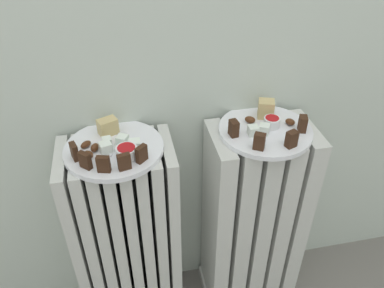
# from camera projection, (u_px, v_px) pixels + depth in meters

# --- Properties ---
(radiator_left) EXTENTS (0.28, 0.18, 0.64)m
(radiator_left) POSITION_uv_depth(u_px,v_px,m) (128.00, 243.00, 1.09)
(radiator_left) COLOR silver
(radiator_left) RESTS_ON ground_plane
(radiator_right) EXTENTS (0.28, 0.18, 0.64)m
(radiator_right) POSITION_uv_depth(u_px,v_px,m) (253.00, 223.00, 1.15)
(radiator_right) COLOR silver
(radiator_right) RESTS_ON ground_plane
(plate_left) EXTENTS (0.23, 0.23, 0.01)m
(plate_left) POSITION_uv_depth(u_px,v_px,m) (114.00, 149.00, 0.90)
(plate_left) COLOR white
(plate_left) RESTS_ON radiator_left
(plate_right) EXTENTS (0.23, 0.23, 0.01)m
(plate_right) POSITION_uv_depth(u_px,v_px,m) (265.00, 131.00, 0.96)
(plate_right) COLOR white
(plate_right) RESTS_ON radiator_right
(dark_cake_slice_left_0) EXTENTS (0.02, 0.03, 0.04)m
(dark_cake_slice_left_0) POSITION_uv_depth(u_px,v_px,m) (74.00, 152.00, 0.84)
(dark_cake_slice_left_0) COLOR #382114
(dark_cake_slice_left_0) RESTS_ON plate_left
(dark_cake_slice_left_1) EXTENTS (0.03, 0.03, 0.04)m
(dark_cake_slice_left_1) POSITION_uv_depth(u_px,v_px,m) (85.00, 160.00, 0.82)
(dark_cake_slice_left_1) COLOR #382114
(dark_cake_slice_left_1) RESTS_ON plate_left
(dark_cake_slice_left_2) EXTENTS (0.03, 0.02, 0.04)m
(dark_cake_slice_left_2) POSITION_uv_depth(u_px,v_px,m) (103.00, 164.00, 0.81)
(dark_cake_slice_left_2) COLOR #382114
(dark_cake_slice_left_2) RESTS_ON plate_left
(dark_cake_slice_left_3) EXTENTS (0.03, 0.02, 0.04)m
(dark_cake_slice_left_3) POSITION_uv_depth(u_px,v_px,m) (124.00, 162.00, 0.82)
(dark_cake_slice_left_3) COLOR #382114
(dark_cake_slice_left_3) RESTS_ON plate_left
(dark_cake_slice_left_4) EXTENTS (0.03, 0.03, 0.04)m
(dark_cake_slice_left_4) POSITION_uv_depth(u_px,v_px,m) (141.00, 154.00, 0.84)
(dark_cake_slice_left_4) COLOR #382114
(dark_cake_slice_left_4) RESTS_ON plate_left
(marble_cake_slice_left_0) EXTENTS (0.05, 0.04, 0.04)m
(marble_cake_slice_left_0) POSITION_uv_depth(u_px,v_px,m) (108.00, 127.00, 0.92)
(marble_cake_slice_left_0) COLOR tan
(marble_cake_slice_left_0) RESTS_ON plate_left
(turkish_delight_left_0) EXTENTS (0.03, 0.03, 0.03)m
(turkish_delight_left_0) POSITION_uv_depth(u_px,v_px,m) (106.00, 148.00, 0.87)
(turkish_delight_left_0) COLOR white
(turkish_delight_left_0) RESTS_ON plate_left
(turkish_delight_left_1) EXTENTS (0.03, 0.03, 0.02)m
(turkish_delight_left_1) POSITION_uv_depth(u_px,v_px,m) (123.00, 140.00, 0.89)
(turkish_delight_left_1) COLOR white
(turkish_delight_left_1) RESTS_ON plate_left
(turkish_delight_left_2) EXTENTS (0.03, 0.03, 0.03)m
(turkish_delight_left_2) POSITION_uv_depth(u_px,v_px,m) (135.00, 145.00, 0.87)
(turkish_delight_left_2) COLOR white
(turkish_delight_left_2) RESTS_ON plate_left
(turkish_delight_left_3) EXTENTS (0.02, 0.02, 0.02)m
(turkish_delight_left_3) POSITION_uv_depth(u_px,v_px,m) (107.00, 142.00, 0.89)
(turkish_delight_left_3) COLOR white
(turkish_delight_left_3) RESTS_ON plate_left
(medjool_date_left_0) EXTENTS (0.03, 0.03, 0.01)m
(medjool_date_left_0) POSITION_uv_depth(u_px,v_px,m) (86.00, 144.00, 0.89)
(medjool_date_left_0) COLOR #4C2814
(medjool_date_left_0) RESTS_ON plate_left
(medjool_date_left_1) EXTENTS (0.03, 0.03, 0.02)m
(medjool_date_left_1) POSITION_uv_depth(u_px,v_px,m) (95.00, 147.00, 0.87)
(medjool_date_left_1) COLOR #4C2814
(medjool_date_left_1) RESTS_ON plate_left
(medjool_date_left_2) EXTENTS (0.03, 0.03, 0.02)m
(medjool_date_left_2) POSITION_uv_depth(u_px,v_px,m) (88.00, 155.00, 0.85)
(medjool_date_left_2) COLOR #4C2814
(medjool_date_left_2) RESTS_ON plate_left
(jam_bowl_left) EXTENTS (0.05, 0.05, 0.03)m
(jam_bowl_left) POSITION_uv_depth(u_px,v_px,m) (127.00, 152.00, 0.85)
(jam_bowl_left) COLOR white
(jam_bowl_left) RESTS_ON plate_left
(dark_cake_slice_right_0) EXTENTS (0.02, 0.03, 0.04)m
(dark_cake_slice_right_0) POSITION_uv_depth(u_px,v_px,m) (234.00, 128.00, 0.92)
(dark_cake_slice_right_0) COLOR #382114
(dark_cake_slice_right_0) RESTS_ON plate_right
(dark_cake_slice_right_1) EXTENTS (0.03, 0.03, 0.04)m
(dark_cake_slice_right_1) POSITION_uv_depth(u_px,v_px,m) (259.00, 141.00, 0.87)
(dark_cake_slice_right_1) COLOR #382114
(dark_cake_slice_right_1) RESTS_ON plate_right
(dark_cake_slice_right_2) EXTENTS (0.03, 0.03, 0.04)m
(dark_cake_slice_right_2) POSITION_uv_depth(u_px,v_px,m) (292.00, 139.00, 0.88)
(dark_cake_slice_right_2) COLOR #382114
(dark_cake_slice_right_2) RESTS_ON plate_right
(dark_cake_slice_right_3) EXTENTS (0.02, 0.03, 0.04)m
(dark_cake_slice_right_3) POSITION_uv_depth(u_px,v_px,m) (303.00, 124.00, 0.93)
(dark_cake_slice_right_3) COLOR #382114
(dark_cake_slice_right_3) RESTS_ON plate_right
(marble_cake_slice_right_0) EXTENTS (0.05, 0.05, 0.05)m
(marble_cake_slice_right_0) POSITION_uv_depth(u_px,v_px,m) (266.00, 109.00, 0.98)
(marble_cake_slice_right_0) COLOR tan
(marble_cake_slice_right_0) RESTS_ON plate_right
(turkish_delight_right_0) EXTENTS (0.03, 0.03, 0.02)m
(turkish_delight_right_0) POSITION_uv_depth(u_px,v_px,m) (264.00, 129.00, 0.93)
(turkish_delight_right_0) COLOR white
(turkish_delight_right_0) RESTS_ON plate_right
(turkish_delight_right_1) EXTENTS (0.02, 0.02, 0.02)m
(turkish_delight_right_1) POSITION_uv_depth(u_px,v_px,m) (253.00, 131.00, 0.92)
(turkish_delight_right_1) COLOR white
(turkish_delight_right_1) RESTS_ON plate_right
(medjool_date_right_0) EXTENTS (0.03, 0.03, 0.02)m
(medjool_date_right_0) POSITION_uv_depth(u_px,v_px,m) (250.00, 120.00, 0.97)
(medjool_date_right_0) COLOR #4C2814
(medjool_date_right_0) RESTS_ON plate_right
(medjool_date_right_1) EXTENTS (0.03, 0.03, 0.02)m
(medjool_date_right_1) POSITION_uv_depth(u_px,v_px,m) (290.00, 122.00, 0.96)
(medjool_date_right_1) COLOR #4C2814
(medjool_date_right_1) RESTS_ON plate_right
(jam_bowl_right) EXTENTS (0.04, 0.04, 0.03)m
(jam_bowl_right) POSITION_uv_depth(u_px,v_px,m) (272.00, 122.00, 0.95)
(jam_bowl_right) COLOR white
(jam_bowl_right) RESTS_ON plate_right
(fork) EXTENTS (0.05, 0.09, 0.00)m
(fork) POSITION_uv_depth(u_px,v_px,m) (118.00, 142.00, 0.90)
(fork) COLOR silver
(fork) RESTS_ON plate_left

